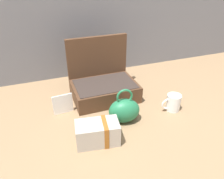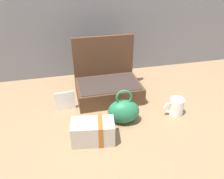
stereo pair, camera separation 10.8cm
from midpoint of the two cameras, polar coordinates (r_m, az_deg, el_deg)
The scene contains 6 objects.
ground_plane at distance 1.19m, azimuth -4.17°, elevation -7.07°, with size 6.00×6.00×0.00m, color #8C6D4C.
open_suitcase at distance 1.33m, azimuth -4.68°, elevation 1.33°, with size 0.38×0.27×0.35m.
teal_pouch_handbag at distance 1.12m, azimuth 0.41°, elevation -5.48°, with size 0.17×0.13×0.19m.
cream_toiletry_bag at distance 1.01m, azimuth -6.74°, elevation -11.22°, with size 0.21×0.13×0.11m.
coffee_mug at distance 1.24m, azimuth 13.23°, elevation -3.41°, with size 0.11×0.08×0.09m.
info_card_left at distance 1.22m, azimuth -15.17°, elevation -3.77°, with size 0.11×0.01×0.11m, color white.
Camera 1 is at (-0.30, -0.90, 0.72)m, focal length 35.14 mm.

